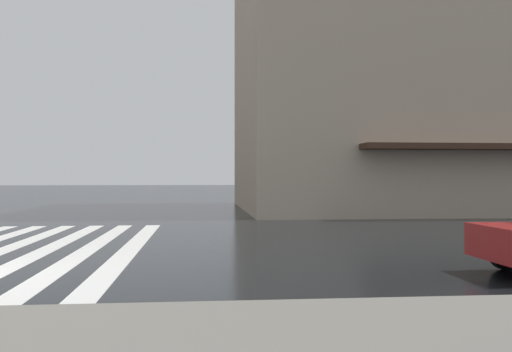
# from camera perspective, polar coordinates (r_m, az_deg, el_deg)

# --- Properties ---
(zebra_crossing) EXTENTS (13.00, 6.50, 0.01)m
(zebra_crossing) POSITION_cam_1_polar(r_m,az_deg,el_deg) (15.27, -23.65, -6.70)
(zebra_crossing) COLOR silver
(zebra_crossing) RESTS_ON ground_plane
(haussmann_block_corner) EXTENTS (16.35, 28.22, 23.18)m
(haussmann_block_corner) POSITION_cam_1_polar(r_m,az_deg,el_deg) (35.91, 22.67, 15.41)
(haussmann_block_corner) COLOR tan
(haussmann_block_corner) RESTS_ON ground_plane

